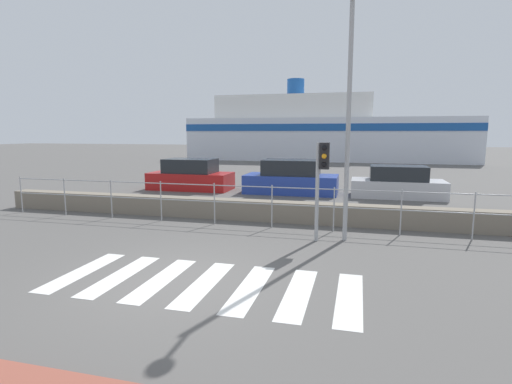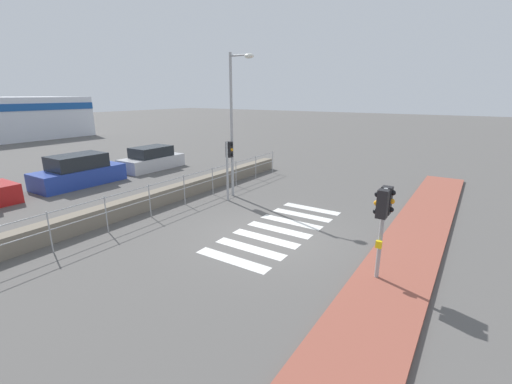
% 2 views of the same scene
% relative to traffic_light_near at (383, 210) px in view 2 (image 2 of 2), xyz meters
% --- Properties ---
extents(ground_plane, '(160.00, 160.00, 0.00)m').
position_rel_traffic_light_near_xyz_m(ground_plane, '(0.98, 3.73, -1.89)').
color(ground_plane, '#565451').
extents(sidewalk_brick, '(24.00, 1.80, 0.12)m').
position_rel_traffic_light_near_xyz_m(sidewalk_brick, '(0.98, -0.37, -1.83)').
color(sidewalk_brick, '#934C3D').
rests_on(sidewalk_brick, ground_plane).
extents(crosswalk, '(5.85, 2.40, 0.01)m').
position_rel_traffic_light_near_xyz_m(crosswalk, '(1.62, 3.73, -1.89)').
color(crosswalk, silver).
rests_on(crosswalk, ground_plane).
extents(seawall, '(18.41, 0.55, 0.65)m').
position_rel_traffic_light_near_xyz_m(seawall, '(0.98, 9.39, -1.57)').
color(seawall, slate).
rests_on(seawall, ground_plane).
extents(harbor_fence, '(16.60, 0.04, 1.30)m').
position_rel_traffic_light_near_xyz_m(harbor_fence, '(0.98, 8.51, -1.05)').
color(harbor_fence, '#9EA0A3').
rests_on(harbor_fence, ground_plane).
extents(traffic_light_near, '(0.58, 0.41, 2.44)m').
position_rel_traffic_light_near_xyz_m(traffic_light_near, '(0.00, 0.00, 0.00)').
color(traffic_light_near, '#9EA0A3').
rests_on(traffic_light_near, ground_plane).
extents(traffic_light_far, '(0.34, 0.32, 2.60)m').
position_rel_traffic_light_near_xyz_m(traffic_light_far, '(3.47, 7.31, 0.02)').
color(traffic_light_far, '#9EA0A3').
rests_on(traffic_light_far, ground_plane).
extents(streetlamp, '(0.32, 1.22, 6.24)m').
position_rel_traffic_light_near_xyz_m(streetlamp, '(4.09, 7.38, 1.97)').
color(streetlamp, '#9EA0A3').
rests_on(streetlamp, ground_plane).
extents(parked_car_blue, '(4.33, 1.89, 1.59)m').
position_rel_traffic_light_near_xyz_m(parked_car_blue, '(1.31, 15.48, -1.22)').
color(parked_car_blue, '#233D9E').
rests_on(parked_car_blue, ground_plane).
extents(parked_car_silver, '(3.97, 1.75, 1.40)m').
position_rel_traffic_light_near_xyz_m(parked_car_silver, '(6.08, 15.48, -1.30)').
color(parked_car_silver, '#BCBCC1').
rests_on(parked_car_silver, ground_plane).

